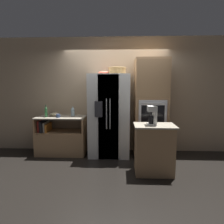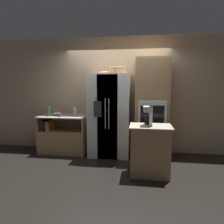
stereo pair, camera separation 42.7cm
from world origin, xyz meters
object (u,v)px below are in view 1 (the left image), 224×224
mixing_bowl (54,114)px  fruit_bowl (104,73)px  wicker_basket (117,70)px  coffee_maker (153,114)px  bottle_tall (73,112)px  mug (58,116)px  wall_oven (151,108)px  bottle_short (46,112)px  refrigerator (109,115)px

mixing_bowl → fruit_bowl: bearing=-1.5°
wicker_basket → coffee_maker: wicker_basket is taller
bottle_tall → mixing_bowl: 0.45m
wicker_basket → mug: bearing=-178.0°
wicker_basket → mug: size_ratio=3.71×
wall_oven → bottle_short: bearing=-178.3°
wicker_basket → coffee_maker: (0.68, -0.90, -0.85)m
wicker_basket → fruit_bowl: size_ratio=1.42×
bottle_tall → coffee_maker: coffee_maker is taller
refrigerator → fruit_bowl: (-0.12, 0.08, 0.99)m
bottle_tall → mug: size_ratio=2.10×
mixing_bowl → wall_oven: bearing=-1.9°
wicker_basket → mixing_bowl: bearing=173.8°
wicker_basket → mug: (-1.36, -0.05, -1.03)m
bottle_tall → mug: bearing=-138.2°
bottle_short → mug: 0.32m
mug → refrigerator: bearing=4.7°
coffee_maker → mug: bearing=157.4°
fruit_bowl → mug: (-1.06, -0.18, -0.99)m
fruit_bowl → bottle_short: 1.64m
refrigerator → wall_oven: (0.96, 0.04, 0.17)m
bottle_short → mixing_bowl: (0.15, 0.15, -0.08)m
wicker_basket → bottle_short: (-1.66, 0.01, -0.94)m
bottle_short → mug: bottle_short is taller
fruit_bowl → bottle_short: size_ratio=0.97×
refrigerator → bottle_short: bearing=-178.6°
wall_oven → coffee_maker: 0.99m
refrigerator → wall_oven: wall_oven is taller
fruit_bowl → coffee_maker: 1.63m
mug → coffee_maker: (2.04, -0.85, 0.17)m
bottle_tall → mug: 0.39m
refrigerator → mug: (-1.18, -0.10, -0.00)m
wicker_basket → bottle_tall: bearing=169.1°
mug → mixing_bowl: (-0.16, 0.21, 0.00)m
coffee_maker → wicker_basket: bearing=127.1°
bottle_tall → coffee_maker: bearing=-32.2°
wall_oven → mug: (-2.14, -0.13, -0.17)m
wicker_basket → fruit_bowl: (-0.30, 0.13, -0.04)m
mixing_bowl → coffee_maker: 2.44m
mug → coffee_maker: size_ratio=0.31×
fruit_bowl → coffee_maker: (0.98, -1.03, -0.81)m
fruit_bowl → mixing_bowl: 1.57m
fruit_bowl → bottle_tall: fruit_bowl is taller
bottle_short → wall_oven: bearing=1.7°
bottle_short → coffee_maker: (2.34, -0.91, 0.09)m
refrigerator → bottle_short: size_ratio=6.56×
mug → coffee_maker: bearing=-22.6°
wicker_basket → mug: 1.71m
fruit_bowl → coffee_maker: fruit_bowl is taller
wall_oven → fruit_bowl: size_ratio=7.96×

